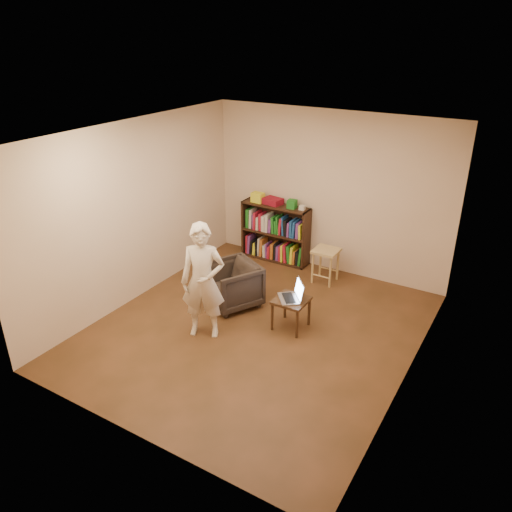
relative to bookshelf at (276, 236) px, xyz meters
The scene contains 15 objects.
floor 2.31m from the bookshelf, 67.69° to the right, with size 4.50×4.50×0.00m, color #3F2A14.
ceiling 3.13m from the bookshelf, 67.69° to the right, with size 4.50×4.50×0.00m, color white.
wall_back 1.23m from the bookshelf, 10.29° to the left, with size 4.00×4.00×0.00m, color beige.
wall_left 2.54m from the bookshelf, 118.58° to the right, with size 4.50×4.50×0.00m, color beige.
wall_right 3.65m from the bookshelf, 36.22° to the right, with size 4.50×4.50×0.00m, color beige.
bookshelf is the anchor object (origin of this frame).
box_yellow 0.73m from the bookshelf, behind, with size 0.20×0.15×0.16m, color yellow.
red_cloth 0.62m from the bookshelf, behind, with size 0.31×0.22×0.10m, color maroon.
box_green 0.70m from the bookshelf, ahead, with size 0.14×0.14×0.14m, color #1E7422.
box_white 0.77m from the bookshelf, ahead, with size 0.09×0.09×0.07m, color beige.
stool 1.13m from the bookshelf, 16.90° to the right, with size 0.38×0.38×0.55m.
armchair 1.72m from the bookshelf, 82.57° to the right, with size 0.70×0.72×0.65m, color #302820.
side_table 2.18m from the bookshelf, 55.70° to the right, with size 0.42×0.42×0.43m.
laptop 2.18m from the bookshelf, 55.17° to the right, with size 0.44×0.45×0.26m.
person 2.56m from the bookshelf, 82.58° to the right, with size 0.57×0.37×1.55m, color beige.
Camera 1 is at (2.92, -4.87, 3.72)m, focal length 35.00 mm.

